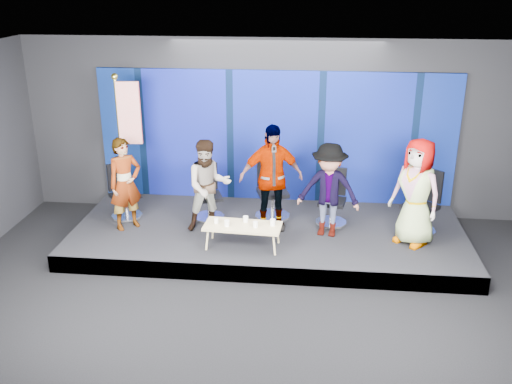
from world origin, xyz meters
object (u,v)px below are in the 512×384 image
Objects in this scene: chair_a at (124,200)px; chair_e at (421,212)px; chair_d at (332,206)px; panelist_e at (416,192)px; mug_b at (227,223)px; mug_c at (246,219)px; panelist_c at (271,178)px; chair_b at (209,201)px; chair_c at (272,197)px; mug_d at (255,224)px; coffee_table at (243,227)px; mug_a at (216,221)px; panelist_a at (125,184)px; mug_e at (273,222)px; flag_stand at (127,140)px; panelist_d at (329,190)px; panelist_b at (208,186)px.

chair_e reaches higher than chair_a.
panelist_e is at bearing -16.55° from chair_d.
mug_c is at bearing 35.09° from mug_b.
mug_c is at bearing -135.08° from panelist_c.
chair_e is at bearing -45.25° from chair_a.
chair_c is at bearing -12.19° from chair_b.
chair_a is 0.56× the size of panelist_e.
mug_b is at bearing -86.54° from chair_b.
chair_c is at bearing 82.99° from mug_d.
chair_a is 0.79× the size of coffee_table.
coffee_table is at bearing -4.78° from mug_a.
mug_b is 0.48m from mug_d.
panelist_a is 2.74m from mug_e.
mug_a is (-3.30, -0.42, -0.48)m from panelist_e.
coffee_table is at bearing -75.72° from chair_b.
mug_d is at bearing -112.91° from chair_c.
mug_c is (0.82, -1.01, 0.11)m from chair_b.
panelist_c reaches higher than mug_d.
flag_stand reaches higher than panelist_e.
panelist_e reaches higher than panelist_d.
chair_b is 1.57m from mug_d.
coffee_table is 0.50× the size of flag_stand.
panelist_e is at bearing 9.09° from coffee_table.
chair_e is 2.71m from mug_e.
panelist_a is 15.57× the size of mug_e.
chair_a is 2.80m from mug_d.
panelist_a is at bearing 168.80° from mug_c.
chair_d is at bearing 42.64° from mug_d.
chair_e is 3.20m from coffee_table.
mug_b is at bearing -28.38° from mug_a.
flag_stand is at bearing 150.94° from mug_d.
panelist_e is 18.71× the size of mug_d.
chair_c is 11.08× the size of mug_e.
panelist_e is at bearing -14.15° from flag_stand.
panelist_d is 1.74m from chair_e.
panelist_a reaches higher than chair_a.
chair_c reaches higher than mug_b.
mug_d is at bearing -139.91° from panelist_d.
coffee_table is at bearing -120.87° from chair_e.
panelist_e is at bearing 7.22° from mug_a.
panelist_b is 3.54m from panelist_e.
panelist_c reaches higher than chair_d.
panelist_a is 0.99m from flag_stand.
chair_e is at bearing -24.23° from chair_c.
chair_e is (5.43, -0.11, 0.03)m from chair_a.
mug_a is 0.95m from mug_e.
chair_e is 0.86× the size of coffee_table.
mug_b is at bearing -147.14° from panelist_d.
flag_stand is (-2.74, 0.57, 0.44)m from panelist_c.
flag_stand reaches higher than coffee_table.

